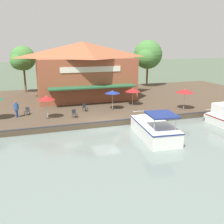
{
  "coord_description": "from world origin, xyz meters",
  "views": [
    {
      "loc": [
        22.65,
        -6.63,
        7.99
      ],
      "look_at": [
        -1.0,
        1.02,
        1.3
      ],
      "focal_mm": 40.0,
      "sensor_mm": 36.0,
      "label": 1
    }
  ],
  "objects_px": {
    "patio_umbrella_mid_patio_right": "(185,91)",
    "tree_downstream_bank": "(147,55)",
    "patio_umbrella_far_corner": "(113,92)",
    "patio_umbrella_by_entrance": "(133,90)",
    "tree_upstream_bank": "(22,59)",
    "motorboat_nearest_quay": "(152,127)",
    "patio_umbrella_back_row": "(46,98)",
    "cafe_chair_under_first_umbrella": "(74,113)",
    "waterfront_restaurant": "(83,69)",
    "person_at_quay_edge": "(16,107)",
    "cafe_chair_back_row_seat": "(27,111)",
    "cafe_chair_far_corner_seat": "(85,107)"
  },
  "relations": [
    {
      "from": "patio_umbrella_back_row",
      "to": "person_at_quay_edge",
      "type": "relative_size",
      "value": 1.39
    },
    {
      "from": "waterfront_restaurant",
      "to": "patio_umbrella_by_entrance",
      "type": "xyz_separation_m",
      "value": [
        7.4,
        4.7,
        -2.08
      ]
    },
    {
      "from": "waterfront_restaurant",
      "to": "motorboat_nearest_quay",
      "type": "distance_m",
      "value": 17.39
    },
    {
      "from": "cafe_chair_far_corner_seat",
      "to": "cafe_chair_under_first_umbrella",
      "type": "bearing_deg",
      "value": -36.16
    },
    {
      "from": "motorboat_nearest_quay",
      "to": "person_at_quay_edge",
      "type": "bearing_deg",
      "value": -123.86
    },
    {
      "from": "motorboat_nearest_quay",
      "to": "cafe_chair_under_first_umbrella",
      "type": "bearing_deg",
      "value": -135.06
    },
    {
      "from": "patio_umbrella_far_corner",
      "to": "cafe_chair_under_first_umbrella",
      "type": "relative_size",
      "value": 2.7
    },
    {
      "from": "cafe_chair_back_row_seat",
      "to": "cafe_chair_far_corner_seat",
      "type": "distance_m",
      "value": 6.34
    },
    {
      "from": "patio_umbrella_mid_patio_right",
      "to": "tree_downstream_bank",
      "type": "bearing_deg",
      "value": 169.36
    },
    {
      "from": "waterfront_restaurant",
      "to": "tree_upstream_bank",
      "type": "bearing_deg",
      "value": -125.88
    },
    {
      "from": "patio_umbrella_back_row",
      "to": "motorboat_nearest_quay",
      "type": "relative_size",
      "value": 0.34
    },
    {
      "from": "patio_umbrella_mid_patio_right",
      "to": "patio_umbrella_by_entrance",
      "type": "height_order",
      "value": "patio_umbrella_mid_patio_right"
    },
    {
      "from": "cafe_chair_under_first_umbrella",
      "to": "tree_upstream_bank",
      "type": "xyz_separation_m",
      "value": [
        -16.83,
        -5.16,
        4.79
      ]
    },
    {
      "from": "patio_umbrella_back_row",
      "to": "cafe_chair_under_first_umbrella",
      "type": "relative_size",
      "value": 2.85
    },
    {
      "from": "patio_umbrella_far_corner",
      "to": "patio_umbrella_mid_patio_right",
      "type": "xyz_separation_m",
      "value": [
        2.47,
        8.11,
        0.11
      ]
    },
    {
      "from": "patio_umbrella_back_row",
      "to": "person_at_quay_edge",
      "type": "xyz_separation_m",
      "value": [
        -1.42,
        -3.06,
        -1.07
      ]
    },
    {
      "from": "patio_umbrella_by_entrance",
      "to": "cafe_chair_under_first_umbrella",
      "type": "distance_m",
      "value": 8.77
    },
    {
      "from": "patio_umbrella_far_corner",
      "to": "patio_umbrella_mid_patio_right",
      "type": "bearing_deg",
      "value": 73.04
    },
    {
      "from": "cafe_chair_far_corner_seat",
      "to": "tree_downstream_bank",
      "type": "height_order",
      "value": "tree_downstream_bank"
    },
    {
      "from": "patio_umbrella_by_entrance",
      "to": "tree_upstream_bank",
      "type": "relative_size",
      "value": 0.3
    },
    {
      "from": "person_at_quay_edge",
      "to": "motorboat_nearest_quay",
      "type": "height_order",
      "value": "motorboat_nearest_quay"
    },
    {
      "from": "cafe_chair_far_corner_seat",
      "to": "tree_upstream_bank",
      "type": "height_order",
      "value": "tree_upstream_bank"
    },
    {
      "from": "cafe_chair_under_first_umbrella",
      "to": "person_at_quay_edge",
      "type": "bearing_deg",
      "value": -108.05
    },
    {
      "from": "patio_umbrella_far_corner",
      "to": "tree_upstream_bank",
      "type": "height_order",
      "value": "tree_upstream_bank"
    },
    {
      "from": "cafe_chair_under_first_umbrella",
      "to": "patio_umbrella_back_row",
      "type": "bearing_deg",
      "value": -99.55
    },
    {
      "from": "patio_umbrella_back_row",
      "to": "motorboat_nearest_quay",
      "type": "height_order",
      "value": "patio_umbrella_back_row"
    },
    {
      "from": "patio_umbrella_back_row",
      "to": "patio_umbrella_far_corner",
      "type": "xyz_separation_m",
      "value": [
        -1.55,
        7.58,
        -0.09
      ]
    },
    {
      "from": "patio_umbrella_back_row",
      "to": "patio_umbrella_far_corner",
      "type": "bearing_deg",
      "value": 101.54
    },
    {
      "from": "cafe_chair_far_corner_seat",
      "to": "motorboat_nearest_quay",
      "type": "xyz_separation_m",
      "value": [
        8.17,
        4.42,
        -0.27
      ]
    },
    {
      "from": "patio_umbrella_by_entrance",
      "to": "waterfront_restaurant",
      "type": "bearing_deg",
      "value": -147.56
    },
    {
      "from": "patio_umbrella_by_entrance",
      "to": "motorboat_nearest_quay",
      "type": "xyz_separation_m",
      "value": [
        9.35,
        -1.98,
        -1.73
      ]
    },
    {
      "from": "waterfront_restaurant",
      "to": "tree_downstream_bank",
      "type": "xyz_separation_m",
      "value": [
        -5.67,
        12.88,
        1.57
      ]
    },
    {
      "from": "waterfront_restaurant",
      "to": "tree_upstream_bank",
      "type": "height_order",
      "value": "waterfront_restaurant"
    },
    {
      "from": "cafe_chair_under_first_umbrella",
      "to": "tree_upstream_bank",
      "type": "height_order",
      "value": "tree_upstream_bank"
    },
    {
      "from": "waterfront_restaurant",
      "to": "cafe_chair_back_row_seat",
      "type": "relative_size",
      "value": 16.11
    },
    {
      "from": "patio_umbrella_by_entrance",
      "to": "motorboat_nearest_quay",
      "type": "bearing_deg",
      "value": -11.95
    },
    {
      "from": "cafe_chair_far_corner_seat",
      "to": "motorboat_nearest_quay",
      "type": "height_order",
      "value": "motorboat_nearest_quay"
    },
    {
      "from": "patio_umbrella_far_corner",
      "to": "person_at_quay_edge",
      "type": "relative_size",
      "value": 1.31
    },
    {
      "from": "patio_umbrella_by_entrance",
      "to": "cafe_chair_back_row_seat",
      "type": "xyz_separation_m",
      "value": [
        0.72,
        -12.73,
        -1.46
      ]
    },
    {
      "from": "patio_umbrella_by_entrance",
      "to": "cafe_chair_back_row_seat",
      "type": "distance_m",
      "value": 12.83
    },
    {
      "from": "patio_umbrella_back_row",
      "to": "patio_umbrella_by_entrance",
      "type": "height_order",
      "value": "patio_umbrella_back_row"
    },
    {
      "from": "cafe_chair_far_corner_seat",
      "to": "person_at_quay_edge",
      "type": "relative_size",
      "value": 0.49
    },
    {
      "from": "patio_umbrella_mid_patio_right",
      "to": "cafe_chair_under_first_umbrella",
      "type": "distance_m",
      "value": 13.11
    },
    {
      "from": "patio_umbrella_mid_patio_right",
      "to": "tree_downstream_bank",
      "type": "relative_size",
      "value": 0.29
    },
    {
      "from": "patio_umbrella_mid_patio_right",
      "to": "cafe_chair_far_corner_seat",
      "type": "distance_m",
      "value": 11.84
    },
    {
      "from": "patio_umbrella_back_row",
      "to": "patio_umbrella_far_corner",
      "type": "relative_size",
      "value": 1.06
    },
    {
      "from": "cafe_chair_under_first_umbrella",
      "to": "motorboat_nearest_quay",
      "type": "relative_size",
      "value": 0.12
    },
    {
      "from": "patio_umbrella_by_entrance",
      "to": "cafe_chair_far_corner_seat",
      "type": "height_order",
      "value": "patio_umbrella_by_entrance"
    },
    {
      "from": "cafe_chair_back_row_seat",
      "to": "tree_downstream_bank",
      "type": "relative_size",
      "value": 0.1
    },
    {
      "from": "motorboat_nearest_quay",
      "to": "tree_upstream_bank",
      "type": "distance_m",
      "value": 25.93
    }
  ]
}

